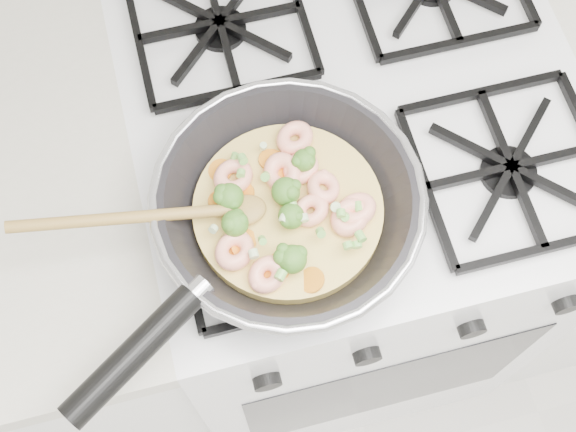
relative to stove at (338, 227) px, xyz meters
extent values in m
cube|color=white|center=(0.00, 0.00, -0.01)|extent=(0.60, 0.60, 0.90)
cube|color=black|center=(0.00, -0.30, -0.01)|extent=(0.48, 0.00, 0.40)
cube|color=black|center=(0.00, 0.00, 0.45)|extent=(0.56, 0.56, 0.02)
torus|color=#B8B8BF|center=(-0.13, -0.15, 0.52)|extent=(0.32, 0.32, 0.01)
cylinder|color=black|center=(-0.33, -0.28, 0.52)|extent=(0.16, 0.12, 0.03)
cylinder|color=#E0C361|center=(-0.13, -0.15, 0.48)|extent=(0.22, 0.22, 0.02)
ellipsoid|color=olive|center=(-0.18, -0.14, 0.50)|extent=(0.05, 0.04, 0.01)
cylinder|color=olive|center=(-0.31, -0.13, 0.53)|extent=(0.25, 0.04, 0.05)
torus|color=#FFB596|center=(-0.13, -0.11, 0.50)|extent=(0.06, 0.06, 0.03)
torus|color=#FFB596|center=(-0.11, -0.16, 0.50)|extent=(0.05, 0.05, 0.02)
torus|color=#FFB596|center=(-0.18, -0.23, 0.50)|extent=(0.06, 0.07, 0.03)
torus|color=#FFB596|center=(-0.20, -0.19, 0.50)|extent=(0.07, 0.07, 0.02)
torus|color=#FFB596|center=(-0.07, -0.18, 0.50)|extent=(0.07, 0.07, 0.02)
torus|color=#FFB596|center=(-0.19, -0.10, 0.50)|extent=(0.07, 0.07, 0.02)
torus|color=#FFB596|center=(-0.11, -0.11, 0.50)|extent=(0.06, 0.06, 0.03)
torus|color=#FFB596|center=(-0.10, -0.07, 0.50)|extent=(0.07, 0.07, 0.02)
torus|color=#FFB596|center=(-0.09, -0.14, 0.50)|extent=(0.06, 0.06, 0.03)
torus|color=#FFB596|center=(-0.06, -0.18, 0.50)|extent=(0.06, 0.07, 0.03)
ellipsoid|color=#487C28|center=(-0.15, -0.22, 0.51)|extent=(0.04, 0.04, 0.03)
ellipsoid|color=#487C28|center=(-0.20, -0.16, 0.51)|extent=(0.04, 0.04, 0.03)
ellipsoid|color=#487C28|center=(-0.20, -0.13, 0.51)|extent=(0.04, 0.04, 0.03)
ellipsoid|color=#487C28|center=(-0.13, -0.14, 0.51)|extent=(0.04, 0.04, 0.03)
ellipsoid|color=#487C28|center=(-0.10, -0.10, 0.51)|extent=(0.04, 0.04, 0.03)
ellipsoid|color=#487C28|center=(-0.13, -0.17, 0.51)|extent=(0.04, 0.04, 0.03)
cylinder|color=orange|center=(-0.20, -0.08, 0.50)|extent=(0.04, 0.04, 0.01)
cylinder|color=orange|center=(-0.17, -0.23, 0.50)|extent=(0.04, 0.04, 0.01)
cylinder|color=orange|center=(-0.20, -0.19, 0.50)|extent=(0.04, 0.04, 0.01)
cylinder|color=orange|center=(-0.20, -0.12, 0.50)|extent=(0.04, 0.04, 0.01)
cylinder|color=orange|center=(-0.13, -0.24, 0.50)|extent=(0.04, 0.04, 0.01)
cylinder|color=orange|center=(-0.20, -0.18, 0.50)|extent=(0.04, 0.04, 0.01)
cylinder|color=orange|center=(-0.18, -0.12, 0.50)|extent=(0.04, 0.04, 0.01)
cylinder|color=orange|center=(-0.19, -0.18, 0.50)|extent=(0.03, 0.03, 0.01)
cylinder|color=orange|center=(-0.12, -0.11, 0.50)|extent=(0.04, 0.04, 0.01)
cylinder|color=orange|center=(-0.16, -0.22, 0.50)|extent=(0.04, 0.04, 0.01)
cylinder|color=orange|center=(-0.14, -0.08, 0.50)|extent=(0.03, 0.03, 0.00)
cylinder|color=orange|center=(-0.21, -0.12, 0.50)|extent=(0.04, 0.04, 0.01)
cylinder|color=#71B94A|center=(-0.06, -0.18, 0.51)|extent=(0.01, 0.01, 0.01)
cylinder|color=#71B94A|center=(-0.08, -0.18, 0.52)|extent=(0.01, 0.01, 0.01)
cylinder|color=#71B94A|center=(-0.20, -0.16, 0.52)|extent=(0.01, 0.01, 0.01)
cylinder|color=#71B94A|center=(-0.17, -0.19, 0.52)|extent=(0.01, 0.01, 0.01)
cylinder|color=#71B94A|center=(-0.18, -0.08, 0.51)|extent=(0.01, 0.01, 0.01)
cylinder|color=#71B94A|center=(-0.17, -0.09, 0.52)|extent=(0.01, 0.01, 0.01)
cylinder|color=#71B94A|center=(-0.15, -0.22, 0.52)|extent=(0.01, 0.01, 0.01)
cylinder|color=#71B94A|center=(-0.07, -0.21, 0.52)|extent=(0.01, 0.01, 0.01)
cylinder|color=#71B94A|center=(-0.15, -0.11, 0.51)|extent=(0.01, 0.01, 0.01)
cylinder|color=#71B94A|center=(-0.18, -0.10, 0.51)|extent=(0.01, 0.01, 0.01)
cylinder|color=#B4D092|center=(-0.19, -0.20, 0.52)|extent=(0.01, 0.01, 0.01)
cylinder|color=#B4D092|center=(-0.22, -0.16, 0.52)|extent=(0.01, 0.01, 0.01)
cylinder|color=#B4D092|center=(-0.08, -0.17, 0.51)|extent=(0.01, 0.01, 0.01)
cylinder|color=#71B94A|center=(-0.08, -0.18, 0.51)|extent=(0.01, 0.01, 0.01)
cylinder|color=#B4D092|center=(-0.14, -0.07, 0.51)|extent=(0.01, 0.01, 0.01)
cylinder|color=#71B94A|center=(-0.13, -0.16, 0.52)|extent=(0.01, 0.01, 0.01)
cylinder|color=#71B94A|center=(-0.08, -0.22, 0.52)|extent=(0.01, 0.01, 0.01)
cylinder|color=#B4D092|center=(-0.12, -0.18, 0.52)|extent=(0.01, 0.01, 0.01)
cylinder|color=#B4D092|center=(-0.14, -0.17, 0.52)|extent=(0.01, 0.01, 0.01)
cylinder|color=#71B94A|center=(-0.11, -0.20, 0.52)|extent=(0.01, 0.01, 0.01)
cylinder|color=#71B94A|center=(-0.16, -0.23, 0.52)|extent=(0.01, 0.01, 0.01)
cylinder|color=#71B94A|center=(-0.07, -0.22, 0.51)|extent=(0.01, 0.01, 0.01)
camera|label=1|loc=(-0.22, -0.50, 1.31)|focal=48.67mm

